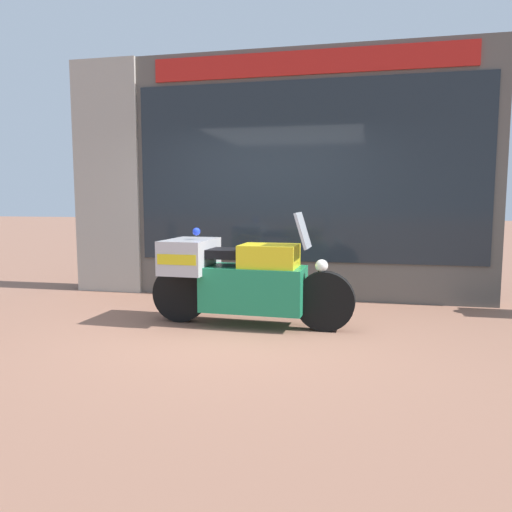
# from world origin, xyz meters

# --- Properties ---
(ground_plane) EXTENTS (60.00, 60.00, 0.00)m
(ground_plane) POSITION_xyz_m (0.00, 0.00, 0.00)
(ground_plane) COLOR #8E604C
(shop_building) EXTENTS (6.14, 0.55, 3.49)m
(shop_building) POSITION_xyz_m (-0.45, 2.00, 1.75)
(shop_building) COLOR #56514C
(shop_building) RESTS_ON ground
(window_display) EXTENTS (4.64, 0.30, 1.98)m
(window_display) POSITION_xyz_m (0.45, 2.03, 0.47)
(window_display) COLOR slate
(window_display) RESTS_ON ground
(paramedic_motorcycle) EXTENTS (2.34, 0.80, 1.29)m
(paramedic_motorcycle) POSITION_xyz_m (-0.08, 0.21, 0.56)
(paramedic_motorcycle) COLOR black
(paramedic_motorcycle) RESTS_ON ground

